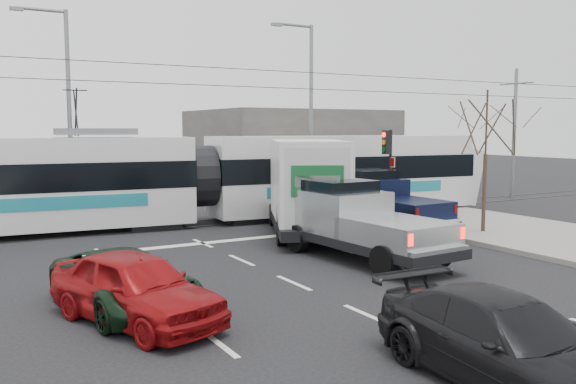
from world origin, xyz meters
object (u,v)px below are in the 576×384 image
silver_pickup (354,220)px  red_car (135,288)px  green_car (125,281)px  tram (199,178)px  navy_pickup (381,202)px  traffic_signal (388,155)px  box_truck (306,189)px  street_lamp_near (308,102)px  dark_car (506,342)px  bare_tree (486,129)px  street_lamp_far (65,99)px

silver_pickup → red_car: bearing=-162.3°
green_car → silver_pickup: bearing=6.9°
tram → navy_pickup: (5.03, -5.18, -0.72)m
traffic_signal → red_car: traffic_signal is taller
silver_pickup → red_car: size_ratio=1.51×
silver_pickup → green_car: silver_pickup is taller
box_truck → street_lamp_near: bearing=82.9°
dark_car → traffic_signal: bearing=59.6°
street_lamp_near → dark_car: street_lamp_near is taller
bare_tree → traffic_signal: 4.28m
street_lamp_far → dark_car: 23.29m
tram → navy_pickup: tram is taller
bare_tree → dark_car: 13.72m
bare_tree → box_truck: bare_tree is taller
silver_pickup → red_car: 7.89m
street_lamp_near → street_lamp_far: 11.67m
dark_car → tram: bearing=86.1°
red_car → dark_car: red_car is taller
navy_pickup → traffic_signal: bearing=43.7°
street_lamp_far → street_lamp_near: bearing=-9.9°
box_truck → dark_car: bearing=-83.6°
bare_tree → red_car: (-13.55, -3.64, -3.08)m
silver_pickup → navy_pickup: (3.42, 3.07, -0.00)m
traffic_signal → green_car: traffic_signal is taller
navy_pickup → box_truck: bearing=162.0°
traffic_signal → navy_pickup: 2.88m
box_truck → red_car: bearing=-115.2°
navy_pickup → red_car: (-10.75, -5.95, -0.40)m
silver_pickup → green_car: (-7.28, -1.89, -0.51)m
green_car → red_car: 1.00m
street_lamp_near → red_car: (-13.27, -15.14, -4.40)m
bare_tree → navy_pickup: bare_tree is taller
dark_car → green_car: bearing=122.6°
box_truck → green_car: (-7.98, -5.75, -1.07)m
silver_pickup → dark_car: (-3.41, -8.50, -0.45)m
street_lamp_far → dark_car: bearing=-84.6°
box_truck → green_car: size_ratio=1.62×
street_lamp_far → box_truck: street_lamp_far is taller
traffic_signal → green_car: (-12.36, -6.65, -2.13)m
bare_tree → silver_pickup: size_ratio=0.79×
traffic_signal → navy_pickup: bearing=-134.7°
tram → red_car: bearing=-111.7°
tram → box_truck: bearing=-56.5°
street_lamp_near → dark_car: (-9.34, -20.76, -4.44)m
green_car → street_lamp_near: bearing=39.3°
street_lamp_far → red_car: street_lamp_far is taller
box_truck → red_car: size_ratio=1.71×
traffic_signal → box_truck: 4.60m
tram → red_car: (-5.72, -11.13, -1.12)m
silver_pickup → box_truck: bearing=76.0°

